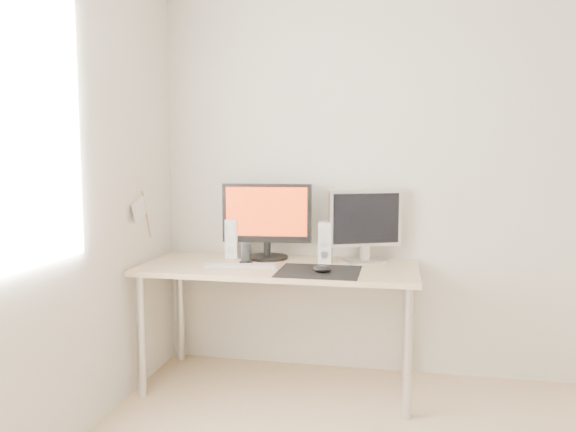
{
  "coord_description": "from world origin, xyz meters",
  "views": [
    {
      "loc": [
        -0.25,
        -1.78,
        1.36
      ],
      "look_at": [
        -0.9,
        1.47,
        1.01
      ],
      "focal_mm": 35.0,
      "sensor_mm": 36.0,
      "label": 1
    }
  ],
  "objects": [
    {
      "name": "pennant",
      "position": [
        -1.72,
        1.24,
        1.05
      ],
      "size": [
        0.01,
        0.23,
        0.29
      ],
      "color": "#A57F54",
      "rests_on": "wall_left"
    },
    {
      "name": "mouse",
      "position": [
        -0.66,
        1.21,
        0.75
      ],
      "size": [
        0.1,
        0.06,
        0.04
      ],
      "primitive_type": "ellipsoid",
      "color": "black",
      "rests_on": "mousepad"
    },
    {
      "name": "wall_back",
      "position": [
        0.0,
        1.75,
        1.25
      ],
      "size": [
        3.5,
        0.0,
        3.5
      ],
      "primitive_type": "plane",
      "rotation": [
        1.57,
        0.0,
        0.0
      ],
      "color": "white",
      "rests_on": "ground"
    },
    {
      "name": "second_monitor",
      "position": [
        -0.45,
        1.58,
        0.97
      ],
      "size": [
        0.43,
        0.23,
        0.43
      ],
      "color": "silver",
      "rests_on": "desk"
    },
    {
      "name": "speaker_right",
      "position": [
        -0.68,
        1.51,
        0.85
      ],
      "size": [
        0.08,
        0.09,
        0.24
      ],
      "color": "silver",
      "rests_on": "desk"
    },
    {
      "name": "phone_dock",
      "position": [
        -1.13,
        1.38,
        0.77
      ],
      "size": [
        0.07,
        0.06,
        0.12
      ],
      "color": "black",
      "rests_on": "desk"
    },
    {
      "name": "keyboard",
      "position": [
        -1.13,
        1.27,
        0.74
      ],
      "size": [
        0.44,
        0.2,
        0.02
      ],
      "color": "#BDBDBF",
      "rests_on": "desk"
    },
    {
      "name": "desk",
      "position": [
        -0.93,
        1.38,
        0.65
      ],
      "size": [
        1.6,
        0.7,
        0.73
      ],
      "color": "#D1B587",
      "rests_on": "ground"
    },
    {
      "name": "mousepad",
      "position": [
        -0.68,
        1.24,
        0.73
      ],
      "size": [
        0.45,
        0.4,
        0.0
      ],
      "primitive_type": "cube",
      "color": "black",
      "rests_on": "desk"
    },
    {
      "name": "speaker_left",
      "position": [
        -1.26,
        1.55,
        0.85
      ],
      "size": [
        0.08,
        0.09,
        0.24
      ],
      "color": "white",
      "rests_on": "desk"
    },
    {
      "name": "main_monitor",
      "position": [
        -1.05,
        1.56,
        0.98
      ],
      "size": [
        0.55,
        0.28,
        0.47
      ],
      "color": "black",
      "rests_on": "desk"
    }
  ]
}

